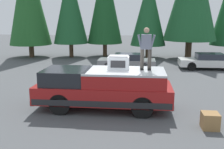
{
  "coord_description": "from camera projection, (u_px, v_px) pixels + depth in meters",
  "views": [
    {
      "loc": [
        -10.81,
        -0.89,
        3.74
      ],
      "look_at": [
        0.16,
        0.29,
        1.35
      ],
      "focal_mm": 42.67,
      "sensor_mm": 36.0,
      "label": 1
    }
  ],
  "objects": [
    {
      "name": "ground_plane",
      "position": [
        118.0,
        106.0,
        11.38
      ],
      "size": [
        90.0,
        90.0,
        0.0
      ],
      "primitive_type": "plane",
      "color": "#4C4F51"
    },
    {
      "name": "pickup_truck",
      "position": [
        104.0,
        88.0,
        10.93
      ],
      "size": [
        2.01,
        5.54,
        1.65
      ],
      "color": "maroon",
      "rests_on": "ground"
    },
    {
      "name": "compressor_unit",
      "position": [
        119.0,
        62.0,
        10.83
      ],
      "size": [
        0.65,
        0.84,
        0.56
      ],
      "color": "silver",
      "rests_on": "pickup_truck"
    },
    {
      "name": "person_on_truck_bed",
      "position": [
        146.0,
        48.0,
        10.56
      ],
      "size": [
        0.29,
        0.72,
        1.69
      ],
      "color": "#423D38",
      "rests_on": "pickup_truck"
    },
    {
      "name": "parked_car_white",
      "position": [
        208.0,
        61.0,
        19.42
      ],
      "size": [
        1.64,
        4.1,
        1.16
      ],
      "color": "white",
      "rests_on": "ground"
    },
    {
      "name": "parked_car_grey",
      "position": [
        127.0,
        61.0,
        19.29
      ],
      "size": [
        1.64,
        4.1,
        1.16
      ],
      "color": "gray",
      "rests_on": "ground"
    },
    {
      "name": "wooden_crate",
      "position": [
        210.0,
        121.0,
        9.05
      ],
      "size": [
        0.56,
        0.56,
        0.56
      ],
      "primitive_type": "cube",
      "color": "olive",
      "rests_on": "ground"
    },
    {
      "name": "conifer_center_left",
      "position": [
        149.0,
        10.0,
        24.15
      ],
      "size": [
        3.25,
        3.25,
        7.51
      ],
      "color": "#4C3826",
      "rests_on": "ground"
    },
    {
      "name": "conifer_center_right",
      "position": [
        105.0,
        0.0,
        24.82
      ],
      "size": [
        3.34,
        3.34,
        9.26
      ],
      "color": "#4C3826",
      "rests_on": "ground"
    },
    {
      "name": "conifer_right",
      "position": [
        70.0,
        6.0,
        24.43
      ],
      "size": [
        3.22,
        3.22,
        8.25
      ],
      "color": "#4C3826",
      "rests_on": "ground"
    }
  ]
}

